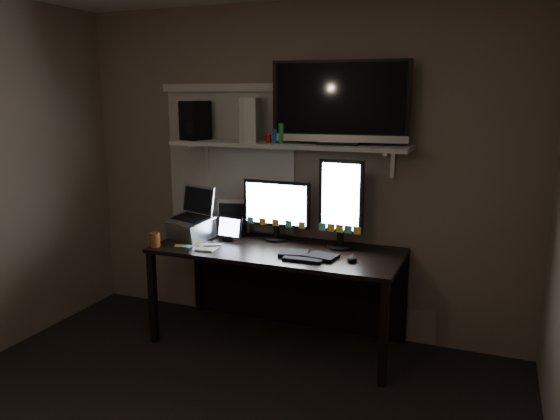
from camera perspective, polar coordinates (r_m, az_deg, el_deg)
The scene contains 18 objects.
back_wall at distance 4.21m, azimuth 1.59°, elevation 4.09°, with size 3.60×3.60×0.00m, color #695B4C.
window_blinds at distance 4.41m, azimuth -5.23°, elevation 5.06°, with size 1.10×0.02×1.10m, color beige.
desk at distance 4.13m, azimuth 0.32°, elevation -5.97°, with size 1.80×0.75×0.73m.
wall_shelf at distance 4.02m, azimuth 0.74°, elevation 6.81°, with size 1.80×0.35×0.03m, color beige.
monitor_landscape at distance 4.14m, azimuth -0.36°, elevation -0.03°, with size 0.54×0.06×0.47m, color black.
monitor_portrait at distance 3.93m, azimuth 6.39°, elevation 0.66°, with size 0.33×0.06×0.66m, color black.
keyboard at distance 3.78m, azimuth 2.91°, elevation -4.73°, with size 0.42×0.16×0.03m, color black.
mouse at distance 3.71m, azimuth 7.52°, elevation -5.04°, with size 0.07×0.11×0.04m, color black.
notepad at distance 4.01m, azimuth -7.50°, elevation -3.91°, with size 0.14×0.19×0.01m, color silver.
tablet at distance 4.18m, azimuth -5.23°, elevation -1.94°, with size 0.22×0.09×0.19m, color black.
file_sorter at distance 4.36m, azimuth -4.88°, elevation -0.79°, with size 0.22×0.10×0.28m, color black.
laptop at distance 4.26m, azimuth -9.34°, elevation -0.40°, with size 0.35×0.28×0.39m, color #B3B2B7.
cup at distance 4.11m, azimuth -12.91°, elevation -3.03°, with size 0.07×0.07×0.11m, color #97471B.
sticky_notes at distance 4.11m, azimuth -8.44°, elevation -3.61°, with size 0.29×0.21×0.00m, color gold, non-canonical shape.
tv at distance 3.90m, azimuth 6.30°, elevation 11.07°, with size 0.97×0.17×0.58m, color black.
game_console at distance 4.11m, azimuth -2.87°, elevation 9.38°, with size 0.08×0.27×0.32m, color #BCB7A9.
speaker at distance 4.35m, azimuth -8.83°, elevation 9.23°, with size 0.16×0.20×0.30m, color black.
bottles at distance 4.00m, azimuth -0.54°, elevation 8.06°, with size 0.23×0.05×0.15m, color #A50F0C, non-canonical shape.
Camera 1 is at (1.43, -2.11, 1.83)m, focal length 35.00 mm.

